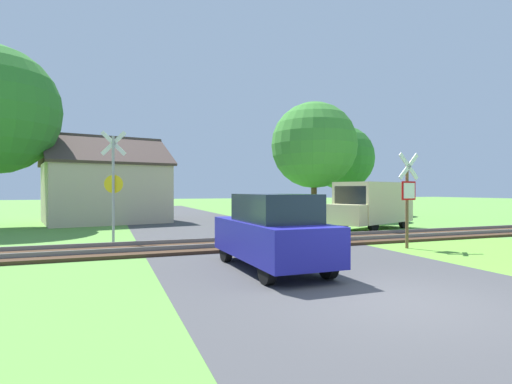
{
  "coord_description": "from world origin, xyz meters",
  "views": [
    {
      "loc": [
        -4.61,
        -5.44,
        1.87
      ],
      "look_at": [
        0.5,
        8.24,
        1.8
      ],
      "focal_mm": 28.0,
      "sensor_mm": 36.0,
      "label": 1
    }
  ],
  "objects_px": {
    "tree_right": "(314,145)",
    "crossing_sign_far": "(113,180)",
    "mail_truck": "(372,203)",
    "parked_car": "(272,232)",
    "tree_far": "(342,158)",
    "house": "(105,191)",
    "stop_sign_near": "(408,194)"
  },
  "relations": [
    {
      "from": "tree_right",
      "to": "crossing_sign_far",
      "type": "bearing_deg",
      "value": -145.96
    },
    {
      "from": "mail_truck",
      "to": "parked_car",
      "type": "xyz_separation_m",
      "value": [
        -8.22,
        -7.24,
        -0.34
      ]
    },
    {
      "from": "tree_right",
      "to": "mail_truck",
      "type": "relative_size",
      "value": 1.46
    },
    {
      "from": "tree_far",
      "to": "mail_truck",
      "type": "distance_m",
      "value": 12.37
    },
    {
      "from": "crossing_sign_far",
      "to": "parked_car",
      "type": "distance_m",
      "value": 7.16
    },
    {
      "from": "house",
      "to": "parked_car",
      "type": "height_order",
      "value": "house"
    },
    {
      "from": "stop_sign_near",
      "to": "mail_truck",
      "type": "relative_size",
      "value": 0.59
    },
    {
      "from": "mail_truck",
      "to": "parked_car",
      "type": "bearing_deg",
      "value": 107.92
    },
    {
      "from": "house",
      "to": "parked_car",
      "type": "bearing_deg",
      "value": -88.29
    },
    {
      "from": "crossing_sign_far",
      "to": "parked_car",
      "type": "bearing_deg",
      "value": -47.9
    },
    {
      "from": "parked_car",
      "to": "tree_right",
      "type": "bearing_deg",
      "value": 56.88
    },
    {
      "from": "tree_right",
      "to": "mail_truck",
      "type": "bearing_deg",
      "value": -97.03
    },
    {
      "from": "house",
      "to": "parked_car",
      "type": "xyz_separation_m",
      "value": [
        3.74,
        -16.23,
        -0.94
      ]
    },
    {
      "from": "tree_far",
      "to": "parked_car",
      "type": "xyz_separation_m",
      "value": [
        -13.47,
        -18.01,
        -3.46
      ]
    },
    {
      "from": "crossing_sign_far",
      "to": "mail_truck",
      "type": "height_order",
      "value": "crossing_sign_far"
    },
    {
      "from": "house",
      "to": "mail_truck",
      "type": "bearing_deg",
      "value": -48.18
    },
    {
      "from": "tree_far",
      "to": "parked_car",
      "type": "relative_size",
      "value": 1.7
    },
    {
      "from": "stop_sign_near",
      "to": "parked_car",
      "type": "relative_size",
      "value": 0.76
    },
    {
      "from": "stop_sign_near",
      "to": "mail_truck",
      "type": "bearing_deg",
      "value": -124.23
    },
    {
      "from": "house",
      "to": "tree_right",
      "type": "bearing_deg",
      "value": -18.35
    },
    {
      "from": "stop_sign_near",
      "to": "crossing_sign_far",
      "type": "bearing_deg",
      "value": -34.61
    },
    {
      "from": "house",
      "to": "parked_car",
      "type": "relative_size",
      "value": 1.9
    },
    {
      "from": "tree_right",
      "to": "mail_truck",
      "type": "distance_m",
      "value": 8.26
    },
    {
      "from": "tree_right",
      "to": "parked_car",
      "type": "relative_size",
      "value": 1.9
    },
    {
      "from": "tree_far",
      "to": "mail_truck",
      "type": "bearing_deg",
      "value": -115.98
    },
    {
      "from": "tree_far",
      "to": "crossing_sign_far",
      "type": "bearing_deg",
      "value": -144.92
    },
    {
      "from": "tree_right",
      "to": "tree_far",
      "type": "height_order",
      "value": "tree_right"
    },
    {
      "from": "crossing_sign_far",
      "to": "parked_car",
      "type": "height_order",
      "value": "crossing_sign_far"
    },
    {
      "from": "house",
      "to": "mail_truck",
      "type": "height_order",
      "value": "house"
    },
    {
      "from": "stop_sign_near",
      "to": "tree_right",
      "type": "xyz_separation_m",
      "value": [
        3.75,
        13.0,
        3.08
      ]
    },
    {
      "from": "crossing_sign_far",
      "to": "tree_far",
      "type": "distance_m",
      "value": 20.75
    },
    {
      "from": "tree_far",
      "to": "house",
      "type": "bearing_deg",
      "value": -174.11
    }
  ]
}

